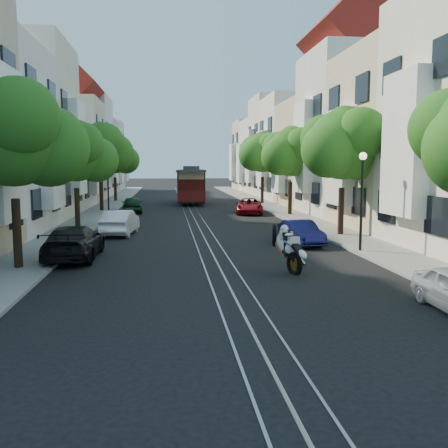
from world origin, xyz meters
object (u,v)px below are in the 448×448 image
object	(u,v)px
tree_e_d	(263,153)
tree_w_a	(14,136)
parked_car_w_far	(132,205)
sportbike_rider	(286,245)
tree_e_c	(292,153)
tree_w_d	(115,157)
lamp_east	(362,187)
tree_w_c	(101,149)
tree_w_b	(76,154)
cable_car	(192,183)
parked_car_e_far	(249,206)
parked_car_w_mid	(120,222)
lamp_west	(108,177)
parked_car_w_near	(74,242)
parked_car_e_mid	(301,233)
tree_e_b	(344,146)

from	to	relation	value
tree_e_d	tree_w_a	distance (m)	32.38
parked_car_w_far	sportbike_rider	bearing A→B (deg)	102.28
tree_e_c	tree_w_d	bearing A→B (deg)	131.99
tree_w_d	lamp_east	bearing A→B (deg)	-67.20
tree_w_c	tree_w_d	world-z (taller)	tree_w_c
tree_w_b	sportbike_rider	size ratio (longest dim) A/B	2.88
cable_car	tree_w_d	bearing A→B (deg)	160.49
tree_e_c	parked_car_e_far	distance (m)	5.20
lamp_east	parked_car_w_mid	world-z (taller)	lamp_east
tree_w_a	lamp_west	bearing A→B (deg)	87.60
parked_car_e_far	tree_w_c	bearing A→B (deg)	171.99
sportbike_rider	tree_w_b	bearing A→B (deg)	107.18
lamp_west	cable_car	bearing A→B (deg)	57.71
tree_w_b	tree_w_c	world-z (taller)	tree_w_c
parked_car_e_far	parked_car_w_near	size ratio (longest dim) A/B	0.92
tree_w_d	parked_car_w_near	distance (m)	32.29
parked_car_e_far	parked_car_w_mid	size ratio (longest dim) A/B	1.06
tree_e_d	parked_car_e_mid	world-z (taller)	tree_e_d
tree_e_b	parked_car_e_mid	world-z (taller)	tree_e_b
tree_w_d	lamp_west	distance (m)	14.11
tree_w_c	parked_car_e_far	size ratio (longest dim) A/B	1.64
tree_w_a	lamp_west	world-z (taller)	tree_w_a
tree_e_c	lamp_west	size ratio (longest dim) A/B	1.57
tree_e_d	tree_w_b	world-z (taller)	tree_e_d
tree_w_c	parked_car_e_mid	distance (m)	22.19
tree_e_d	sportbike_rider	distance (m)	30.84
tree_w_c	cable_car	world-z (taller)	tree_w_c
tree_e_c	parked_car_w_mid	distance (m)	15.24
tree_w_a	parked_car_w_far	distance (m)	22.15
tree_w_a	tree_w_b	bearing A→B (deg)	90.00
cable_car	parked_car_w_near	bearing A→B (deg)	-98.65
lamp_east	tree_w_d	bearing A→B (deg)	112.80
tree_w_a	parked_car_w_near	world-z (taller)	tree_w_a
parked_car_w_near	cable_car	bearing A→B (deg)	-101.12
lamp_west	parked_car_e_mid	world-z (taller)	lamp_west
tree_e_c	tree_w_c	bearing A→B (deg)	160.85
lamp_west	parked_car_w_far	world-z (taller)	lamp_west
tree_w_d	parked_car_w_near	bearing A→B (deg)	-87.25
lamp_east	lamp_west	distance (m)	21.97
tree_e_d	tree_w_c	world-z (taller)	tree_w_c
sportbike_rider	cable_car	size ratio (longest dim) A/B	0.25
lamp_west	parked_car_w_far	xyz separation A→B (m)	(1.64, 1.60, -2.20)
tree_e_d	tree_e_b	bearing A→B (deg)	-90.00
tree_e_b	lamp_west	world-z (taller)	tree_e_b
tree_e_c	tree_w_a	bearing A→B (deg)	-128.66
tree_e_c	tree_w_b	bearing A→B (deg)	-157.38
tree_e_d	tree_w_c	size ratio (longest dim) A/B	0.97
tree_w_b	parked_car_w_mid	distance (m)	5.47
tree_w_b	parked_car_w_far	xyz separation A→B (m)	(2.48, 9.63, -3.75)
tree_e_c	tree_w_b	size ratio (longest dim) A/B	1.04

